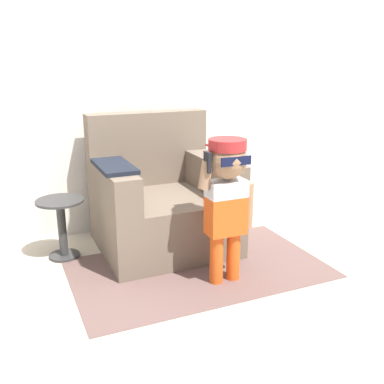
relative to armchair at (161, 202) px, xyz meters
name	(u,v)px	position (x,y,z in m)	size (l,w,h in m)	color
ground_plane	(186,250)	(0.13, -0.19, -0.36)	(10.00, 10.00, 0.00)	#BCB29E
wall_back	(151,77)	(0.13, 0.54, 0.94)	(10.00, 0.05, 2.60)	silver
armchair	(161,202)	(0.00, 0.00, 0.00)	(1.01, 0.92, 1.03)	#6B5B4C
person_child	(227,189)	(0.18, -0.75, 0.29)	(0.40, 0.30, 0.97)	#E05119
side_table	(62,223)	(-0.76, 0.07, -0.09)	(0.35, 0.35, 0.46)	#333333
rug	(198,268)	(0.09, -0.52, -0.36)	(1.78, 1.07, 0.01)	brown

